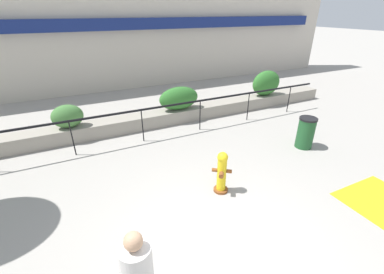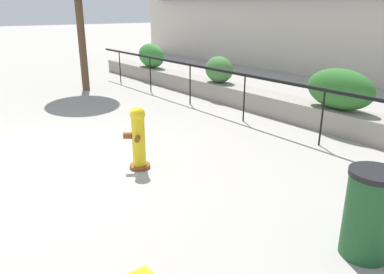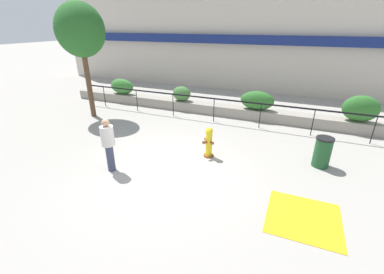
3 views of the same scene
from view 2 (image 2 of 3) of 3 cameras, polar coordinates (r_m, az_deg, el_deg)
name	(u,v)px [view 2 (image 2 of 3)]	position (r m, az deg, el deg)	size (l,w,h in m)	color
ground_plane	(35,171)	(6.86, -22.76, -4.81)	(120.00, 120.00, 0.00)	#9E9991
planter_wall_low	(274,104)	(9.94, 12.37, 4.88)	(18.00, 0.70, 0.50)	gray
fence_railing_segment	(245,80)	(8.98, 8.08, 8.67)	(15.00, 0.05, 1.15)	black
hedge_bush_0	(151,56)	(14.37, -6.25, 12.24)	(1.51, 0.61, 0.88)	#387F33
hedge_bush_1	(219,69)	(11.31, 4.13, 10.22)	(0.99, 0.66, 0.77)	#427538
hedge_bush_2	(340,89)	(8.77, 21.60, 6.80)	(1.58, 0.70, 0.89)	#2D6B28
fire_hydrant	(138,137)	(6.32, -8.20, -0.07)	(0.49, 0.49, 1.08)	brown
trash_bin	(369,214)	(4.52, 25.39, -10.53)	(0.55, 0.55, 1.01)	#1E5128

